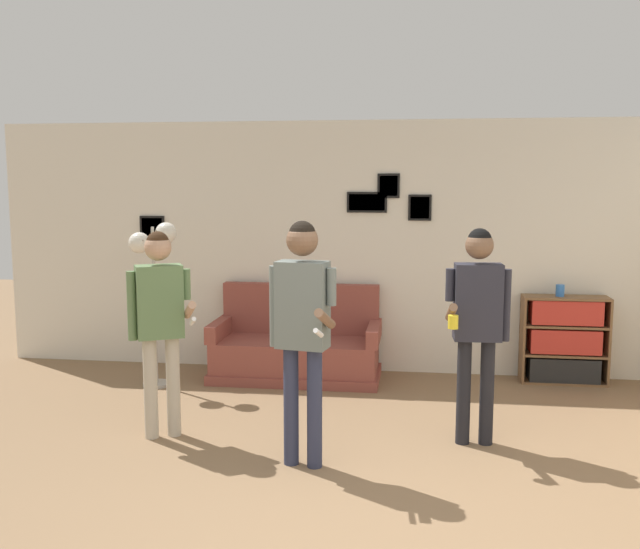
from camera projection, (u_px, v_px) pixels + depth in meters
ground_plane at (355, 545)px, 4.06m from camera, size 20.00×20.00×0.00m
wall_back at (387, 248)px, 7.64m from camera, size 8.64×0.08×2.70m
couch at (297, 349)px, 7.50m from camera, size 1.75×0.80×0.96m
bookshelf at (564, 340)px, 7.29m from camera, size 0.86×0.30×0.90m
floor_lamp at (153, 258)px, 7.07m from camera, size 0.49×0.28×1.66m
person_player_foreground_left at (160, 312)px, 5.66m from camera, size 0.59×0.39×1.67m
person_player_foreground_center at (302, 316)px, 5.06m from camera, size 0.49×0.53×1.79m
person_watcher_holding_cup at (477, 313)px, 5.50m from camera, size 0.50×0.44×1.71m
drinking_cup at (560, 290)px, 7.24m from camera, size 0.09×0.09×0.12m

